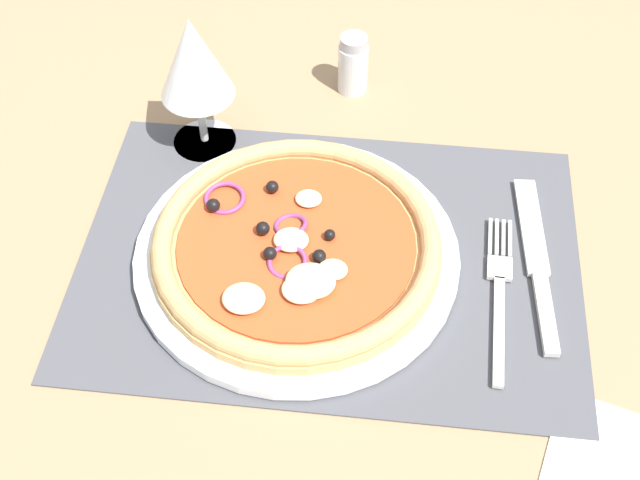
# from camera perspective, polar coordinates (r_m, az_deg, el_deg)

# --- Properties ---
(ground_plane) EXTENTS (1.90, 1.40, 0.02)m
(ground_plane) POSITION_cam_1_polar(r_m,az_deg,el_deg) (0.78, 0.62, -1.76)
(ground_plane) COLOR #9E7A56
(placemat) EXTENTS (0.45, 0.32, 0.00)m
(placemat) POSITION_cam_1_polar(r_m,az_deg,el_deg) (0.77, 0.63, -1.12)
(placemat) COLOR #4C4C51
(placemat) RESTS_ON ground_plane
(plate) EXTENTS (0.29, 0.29, 0.01)m
(plate) POSITION_cam_1_polar(r_m,az_deg,el_deg) (0.77, -1.55, -1.02)
(plate) COLOR white
(plate) RESTS_ON placemat
(pizza) EXTENTS (0.26, 0.26, 0.03)m
(pizza) POSITION_cam_1_polar(r_m,az_deg,el_deg) (0.75, -1.61, -0.30)
(pizza) COLOR tan
(pizza) RESTS_ON plate
(fork) EXTENTS (0.02, 0.18, 0.00)m
(fork) POSITION_cam_1_polar(r_m,az_deg,el_deg) (0.76, 11.88, -3.14)
(fork) COLOR silver
(fork) RESTS_ON placemat
(knife) EXTENTS (0.03, 0.20, 0.01)m
(knife) POSITION_cam_1_polar(r_m,az_deg,el_deg) (0.79, 14.26, -1.24)
(knife) COLOR silver
(knife) RESTS_ON placemat
(wine_glass) EXTENTS (0.07, 0.07, 0.15)m
(wine_glass) POSITION_cam_1_polar(r_m,az_deg,el_deg) (0.82, -8.40, 11.62)
(wine_glass) COLOR silver
(wine_glass) RESTS_ON ground_plane
(napkin) EXTENTS (0.14, 0.13, 0.00)m
(napkin) POSITION_cam_1_polar(r_m,az_deg,el_deg) (0.70, 19.65, -14.26)
(napkin) COLOR white
(napkin) RESTS_ON ground_plane
(pepper_shaker) EXTENTS (0.03, 0.03, 0.07)m
(pepper_shaker) POSITION_cam_1_polar(r_m,az_deg,el_deg) (0.92, 2.53, 11.60)
(pepper_shaker) COLOR silver
(pepper_shaker) RESTS_ON ground_plane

